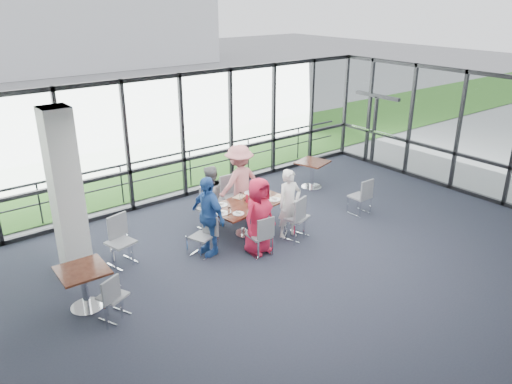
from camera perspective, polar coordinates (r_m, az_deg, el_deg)
floor at (r=9.75m, az=7.29°, el=-9.29°), size 12.00×10.00×0.02m
ceiling at (r=8.55m, az=8.32°, el=9.44°), size 12.00×10.00×0.04m
curtain_wall_back at (r=12.81m, az=-8.39°, el=6.22°), size 12.00×0.10×3.20m
curtain_wall_right at (r=13.79m, az=25.67°, el=5.40°), size 0.10×10.00×3.20m
exit_door at (r=15.86m, az=13.35°, el=6.84°), size 0.12×1.60×2.10m
structural_column at (r=9.72m, az=-20.87°, el=-0.16°), size 0.50×0.50×3.20m
apron at (r=17.62m, az=-16.33°, el=4.40°), size 80.00×70.00×0.02m
grass_strip at (r=15.85m, az=-13.55°, el=2.87°), size 80.00×5.00×0.01m
hangar_main at (r=39.13m, az=-24.22°, el=17.15°), size 24.00×10.00×6.00m
guard_rail at (r=13.64m, az=-9.41°, el=2.28°), size 12.00×0.06×0.06m
main_table at (r=10.90m, az=-0.97°, el=-1.92°), size 1.90×1.21×0.75m
side_table_left at (r=8.89m, az=-19.16°, el=-9.07°), size 0.81×0.81×0.75m
side_table_right at (r=13.64m, az=6.46°, el=2.94°), size 0.94×0.94×0.75m
diner_near_left at (r=10.08m, az=0.31°, el=-2.76°), size 0.87×0.64×1.62m
diner_near_right at (r=10.75m, az=3.83°, el=-1.37°), size 0.60×0.47×1.55m
diner_far_left at (r=11.14m, az=-5.28°, el=-0.72°), size 0.82×0.62×1.49m
diner_far_right at (r=11.58m, az=-1.90°, el=1.09°), size 1.20×0.68×1.80m
diner_end at (r=10.07m, az=-5.52°, el=-2.72°), size 0.60×1.01×1.66m
chair_main_nl at (r=10.14m, az=0.38°, el=-5.02°), size 0.45×0.45×0.84m
chair_main_nr at (r=10.82m, az=4.53°, el=-2.89°), size 0.60×0.60×0.98m
chair_main_fl at (r=11.30m, az=-5.31°, el=-1.90°), size 0.57×0.57×0.94m
chair_main_fr at (r=11.88m, az=-2.59°, el=-0.58°), size 0.48×0.48×0.95m
chair_main_end at (r=10.18m, az=-6.21°, el=-5.09°), size 0.52×0.52×0.83m
chair_spare_la at (r=8.62m, az=-16.06°, el=-11.35°), size 0.53×0.53×0.82m
chair_spare_lb at (r=10.10m, az=-15.20°, el=-5.59°), size 0.57×0.57×0.96m
chair_spare_r at (r=12.23m, az=11.77°, el=-0.51°), size 0.44×0.44×0.89m
plate_nl at (r=10.31m, az=-2.02°, el=-2.48°), size 0.24×0.24×0.01m
plate_nr at (r=11.00m, az=2.10°, el=-0.87°), size 0.27×0.27×0.01m
plate_fl at (r=10.75m, az=-4.01°, el=-1.47°), size 0.28×0.28×0.01m
plate_fr at (r=11.36m, az=-0.66°, el=-0.10°), size 0.28×0.28×0.01m
plate_end at (r=10.35m, az=-3.91°, el=-2.42°), size 0.29×0.29×0.01m
tumbler_a at (r=10.52m, az=-0.68°, el=-1.62°), size 0.07×0.07×0.13m
tumbler_b at (r=10.93m, az=0.76°, el=-0.68°), size 0.07×0.07×0.13m
tumbler_c at (r=11.03m, az=-1.73°, el=-0.44°), size 0.07×0.07×0.14m
tumbler_d at (r=10.29m, az=-3.07°, el=-2.17°), size 0.07×0.07×0.14m
menu_a at (r=10.44m, az=0.14°, el=-2.18°), size 0.39×0.34×0.00m
menu_b at (r=11.16m, az=2.52°, el=-0.56°), size 0.33×0.25×0.00m
menu_c at (r=11.17m, az=-1.91°, el=-0.52°), size 0.34×0.29×0.00m
condiment_caddy at (r=10.94m, az=-1.00°, el=-0.93°), size 0.10×0.07×0.04m
ketchup_bottle at (r=10.84m, az=-1.06°, el=-0.74°), size 0.06×0.06×0.18m
green_bottle at (r=10.90m, az=-0.63°, el=-0.56°), size 0.05×0.05×0.20m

